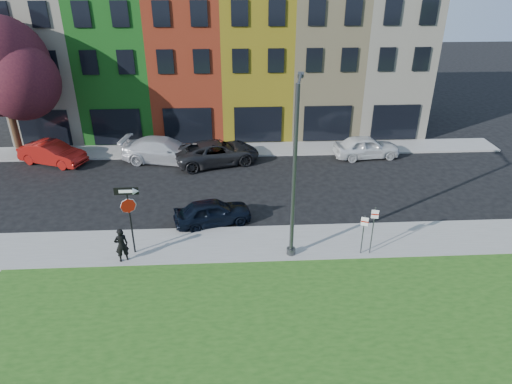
{
  "coord_description": "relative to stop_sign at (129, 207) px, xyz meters",
  "views": [
    {
      "loc": [
        -1.81,
        -15.11,
        12.17
      ],
      "look_at": [
        -0.79,
        4.0,
        2.31
      ],
      "focal_mm": 32.0,
      "sensor_mm": 36.0,
      "label": 1
    }
  ],
  "objects": [
    {
      "name": "tree_purple",
      "position": [
        -9.58,
        11.74,
        3.58
      ],
      "size": [
        7.39,
        6.47,
        9.17
      ],
      "color": "black",
      "rests_on": "sidewalk_far"
    },
    {
      "name": "ground",
      "position": [
        6.44,
        -2.52,
        -2.47
      ],
      "size": [
        120.0,
        120.0,
        0.0
      ],
      "primitive_type": "plane",
      "color": "black",
      "rests_on": "ground"
    },
    {
      "name": "man",
      "position": [
        -0.38,
        -0.62,
        -1.53
      ],
      "size": [
        0.9,
        0.85,
        1.64
      ],
      "primitive_type": "imported",
      "rotation": [
        0.0,
        0.0,
        3.57
      ],
      "color": "black",
      "rests_on": "sidewalk_near"
    },
    {
      "name": "parked_car_silver",
      "position": [
        0.02,
        10.8,
        -1.67
      ],
      "size": [
        4.18,
        6.33,
        1.61
      ],
      "primitive_type": "imported",
      "rotation": [
        0.0,
        0.0,
        1.39
      ],
      "color": "#B8B8BE",
      "rests_on": "ground"
    },
    {
      "name": "rowhouse_block",
      "position": [
        3.94,
        18.67,
        2.52
      ],
      "size": [
        30.0,
        10.12,
        10.0
      ],
      "color": "beige",
      "rests_on": "ground"
    },
    {
      "name": "parking_sign_b",
      "position": [
        10.34,
        -0.63,
        -1.11
      ],
      "size": [
        0.3,
        0.16,
        1.97
      ],
      "rotation": [
        0.0,
        0.0,
        -0.39
      ],
      "color": "#404244",
      "rests_on": "sidewalk_near"
    },
    {
      "name": "parked_car_red",
      "position": [
        -7.27,
        10.82,
        -1.73
      ],
      "size": [
        4.62,
        5.54,
        1.48
      ],
      "primitive_type": "imported",
      "rotation": [
        0.0,
        0.0,
        1.19
      ],
      "color": "maroon",
      "rests_on": "ground"
    },
    {
      "name": "street_lamp",
      "position": [
        7.18,
        -0.3,
        1.59
      ],
      "size": [
        0.78,
        2.55,
        7.81
      ],
      "rotation": [
        0.0,
        0.0,
        -0.19
      ],
      "color": "#404244",
      "rests_on": "sidewalk_near"
    },
    {
      "name": "parked_car_dark",
      "position": [
        3.56,
        10.3,
        -1.7
      ],
      "size": [
        5.44,
        6.87,
        1.54
      ],
      "primitive_type": "imported",
      "rotation": [
        0.0,
        0.0,
        1.85
      ],
      "color": "black",
      "rests_on": "ground"
    },
    {
      "name": "parked_car_white",
      "position": [
        13.64,
        10.79,
        -1.72
      ],
      "size": [
        2.63,
        4.77,
        1.51
      ],
      "primitive_type": "imported",
      "rotation": [
        0.0,
        0.0,
        1.67
      ],
      "color": "silver",
      "rests_on": "ground"
    },
    {
      "name": "stop_sign",
      "position": [
        0.0,
        0.0,
        0.0
      ],
      "size": [
        1.05,
        0.1,
        3.33
      ],
      "rotation": [
        0.0,
        0.0,
        0.01
      ],
      "color": "black",
      "rests_on": "sidewalk_near"
    },
    {
      "name": "parking_sign_a",
      "position": [
        10.76,
        -0.63,
        -0.88
      ],
      "size": [
        0.32,
        0.11,
        2.39
      ],
      "rotation": [
        0.0,
        0.0,
        -0.21
      ],
      "color": "#404244",
      "rests_on": "sidewalk_near"
    },
    {
      "name": "sidewalk_far",
      "position": [
        3.44,
        12.48,
        -2.41
      ],
      "size": [
        40.0,
        2.4,
        0.12
      ],
      "primitive_type": "cube",
      "color": "gray",
      "rests_on": "ground"
    },
    {
      "name": "sidewalk_near",
      "position": [
        8.44,
        0.48,
        -2.41
      ],
      "size": [
        40.0,
        3.0,
        0.12
      ],
      "primitive_type": "cube",
      "color": "gray",
      "rests_on": "ground"
    },
    {
      "name": "sedan_near",
      "position": [
        3.51,
        2.58,
        -1.81
      ],
      "size": [
        3.48,
        4.67,
        1.33
      ],
      "primitive_type": "imported",
      "rotation": [
        0.0,
        0.0,
        1.83
      ],
      "color": "black",
      "rests_on": "ground"
    }
  ]
}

